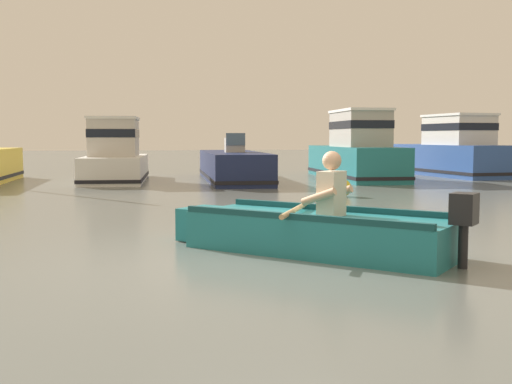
{
  "coord_description": "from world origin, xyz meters",
  "views": [
    {
      "loc": [
        -1.5,
        -6.74,
        1.35
      ],
      "look_at": [
        0.35,
        2.31,
        0.55
      ],
      "focal_mm": 44.67,
      "sensor_mm": 36.0,
      "label": 1
    }
  ],
  "objects_px": {
    "moored_boat_white": "(115,158)",
    "moored_boat_teal": "(356,153)",
    "mooring_buoy": "(343,188)",
    "moored_boat_navy": "(233,167)",
    "rowboat_with_person": "(314,231)",
    "moored_boat_blue": "(452,152)"
  },
  "relations": [
    {
      "from": "rowboat_with_person",
      "to": "moored_boat_navy",
      "type": "bearing_deg",
      "value": 84.89
    },
    {
      "from": "moored_boat_teal",
      "to": "mooring_buoy",
      "type": "distance_m",
      "value": 6.4
    },
    {
      "from": "moored_boat_teal",
      "to": "mooring_buoy",
      "type": "relative_size",
      "value": 15.49
    },
    {
      "from": "moored_boat_navy",
      "to": "mooring_buoy",
      "type": "distance_m",
      "value": 6.01
    },
    {
      "from": "moored_boat_white",
      "to": "mooring_buoy",
      "type": "height_order",
      "value": "moored_boat_white"
    },
    {
      "from": "mooring_buoy",
      "to": "moored_boat_white",
      "type": "bearing_deg",
      "value": 129.58
    },
    {
      "from": "rowboat_with_person",
      "to": "moored_boat_teal",
      "type": "relative_size",
      "value": 0.5
    },
    {
      "from": "moored_boat_navy",
      "to": "mooring_buoy",
      "type": "xyz_separation_m",
      "value": [
        1.56,
        -5.8,
        -0.22
      ]
    },
    {
      "from": "rowboat_with_person",
      "to": "moored_boat_navy",
      "type": "height_order",
      "value": "moored_boat_navy"
    },
    {
      "from": "moored_boat_navy",
      "to": "moored_boat_teal",
      "type": "xyz_separation_m",
      "value": [
        4.05,
        0.06,
        0.41
      ]
    },
    {
      "from": "moored_boat_teal",
      "to": "moored_boat_navy",
      "type": "bearing_deg",
      "value": -179.2
    },
    {
      "from": "rowboat_with_person",
      "to": "moored_boat_teal",
      "type": "bearing_deg",
      "value": 67.52
    },
    {
      "from": "rowboat_with_person",
      "to": "moored_boat_white",
      "type": "xyz_separation_m",
      "value": [
        -2.46,
        12.82,
        0.46
      ]
    },
    {
      "from": "rowboat_with_person",
      "to": "moored_boat_white",
      "type": "height_order",
      "value": "moored_boat_white"
    },
    {
      "from": "moored_boat_teal",
      "to": "moored_boat_blue",
      "type": "relative_size",
      "value": 1.08
    },
    {
      "from": "moored_boat_blue",
      "to": "moored_boat_white",
      "type": "bearing_deg",
      "value": -176.47
    },
    {
      "from": "moored_boat_white",
      "to": "moored_boat_teal",
      "type": "height_order",
      "value": "moored_boat_teal"
    },
    {
      "from": "moored_boat_navy",
      "to": "moored_boat_white",
      "type": "bearing_deg",
      "value": 173.61
    },
    {
      "from": "rowboat_with_person",
      "to": "moored_boat_blue",
      "type": "bearing_deg",
      "value": 56.01
    },
    {
      "from": "moored_boat_blue",
      "to": "mooring_buoy",
      "type": "xyz_separation_m",
      "value": [
        -6.46,
        -6.92,
        -0.61
      ]
    },
    {
      "from": "moored_boat_teal",
      "to": "moored_boat_blue",
      "type": "height_order",
      "value": "moored_boat_teal"
    },
    {
      "from": "moored_boat_white",
      "to": "moored_boat_teal",
      "type": "bearing_deg",
      "value": -2.58
    }
  ]
}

